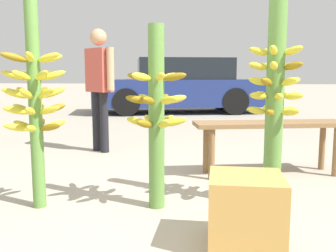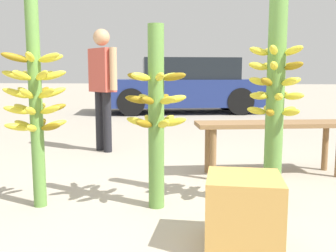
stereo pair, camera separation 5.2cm
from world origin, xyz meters
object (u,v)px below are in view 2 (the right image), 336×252
object	(u,v)px
banana_stalk_left	(35,96)
banana_stalk_center	(156,112)
vendor_person	(102,79)
market_bench	(273,131)
parked_car	(184,87)
banana_stalk_right	(275,90)
produce_crate	(243,212)

from	to	relation	value
banana_stalk_left	banana_stalk_center	bearing A→B (deg)	7.33
banana_stalk_left	vendor_person	xyz separation A→B (m)	(-0.18, 2.03, 0.10)
market_bench	parked_car	world-z (taller)	parked_car
banana_stalk_center	banana_stalk_right	size ratio (longest dim) A/B	0.79
vendor_person	market_bench	bearing A→B (deg)	13.94
produce_crate	banana_stalk_center	bearing A→B (deg)	136.97
banana_stalk_left	produce_crate	size ratio (longest dim) A/B	3.89
banana_stalk_center	banana_stalk_right	bearing A→B (deg)	9.22
banana_stalk_center	market_bench	distance (m)	1.44
produce_crate	vendor_person	bearing A→B (deg)	123.48
market_bench	banana_stalk_right	bearing A→B (deg)	-109.76
banana_stalk_right	parked_car	world-z (taller)	banana_stalk_right
banana_stalk_right	produce_crate	bearing A→B (deg)	-108.89
banana_stalk_center	parked_car	xyz separation A→B (m)	(-0.57, 7.08, -0.03)
parked_car	market_bench	bearing A→B (deg)	-179.62
market_bench	produce_crate	distance (m)	1.67
banana_stalk_left	market_bench	xyz separation A→B (m)	(1.81, 1.17, -0.38)
vendor_person	banana_stalk_center	bearing A→B (deg)	-24.18
banana_stalk_left	banana_stalk_center	size ratio (longest dim) A/B	1.21
banana_stalk_center	produce_crate	size ratio (longest dim) A/B	3.22
banana_stalk_right	produce_crate	world-z (taller)	banana_stalk_right
vendor_person	market_bench	world-z (taller)	vendor_person
banana_stalk_right	produce_crate	distance (m)	0.99
banana_stalk_center	vendor_person	bearing A→B (deg)	118.43
banana_stalk_center	market_bench	world-z (taller)	banana_stalk_center
market_bench	parked_car	xyz separation A→B (m)	(-1.52, 6.02, 0.24)
parked_car	produce_crate	size ratio (longest dim) A/B	11.07
banana_stalk_center	parked_car	distance (m)	7.11
vendor_person	market_bench	distance (m)	2.22
vendor_person	market_bench	xyz separation A→B (m)	(1.99, -0.86, -0.48)
vendor_person	banana_stalk_left	bearing A→B (deg)	-47.55
banana_stalk_left	banana_stalk_center	world-z (taller)	banana_stalk_left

